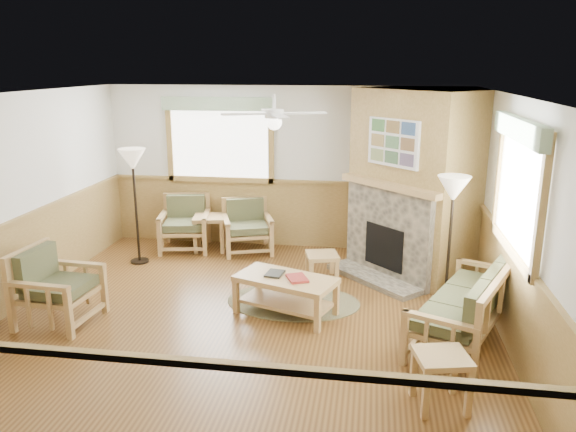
# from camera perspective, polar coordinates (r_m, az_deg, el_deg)

# --- Properties ---
(floor) EXTENTS (6.00, 6.00, 0.01)m
(floor) POSITION_cam_1_polar(r_m,az_deg,el_deg) (7.01, -4.17, -10.52)
(floor) COLOR brown
(floor) RESTS_ON ground
(ceiling) EXTENTS (6.00, 6.00, 0.01)m
(ceiling) POSITION_cam_1_polar(r_m,az_deg,el_deg) (6.33, -4.64, 12.13)
(ceiling) COLOR white
(ceiling) RESTS_ON floor
(wall_back) EXTENTS (6.00, 0.02, 2.70)m
(wall_back) POSITION_cam_1_polar(r_m,az_deg,el_deg) (9.42, -0.30, 4.91)
(wall_back) COLOR white
(wall_back) RESTS_ON floor
(wall_front) EXTENTS (6.00, 0.02, 2.70)m
(wall_front) POSITION_cam_1_polar(r_m,az_deg,el_deg) (3.86, -14.59, -11.23)
(wall_front) COLOR white
(wall_front) RESTS_ON floor
(wall_left) EXTENTS (0.02, 6.00, 2.70)m
(wall_left) POSITION_cam_1_polar(r_m,az_deg,el_deg) (7.78, -26.48, 1.07)
(wall_left) COLOR white
(wall_left) RESTS_ON floor
(wall_right) EXTENTS (0.02, 6.00, 2.70)m
(wall_right) POSITION_cam_1_polar(r_m,az_deg,el_deg) (6.57, 22.05, -0.80)
(wall_right) COLOR white
(wall_right) RESTS_ON floor
(wainscot) EXTENTS (6.00, 6.00, 1.10)m
(wainscot) POSITION_cam_1_polar(r_m,az_deg,el_deg) (6.79, -4.25, -6.30)
(wainscot) COLOR olive
(wainscot) RESTS_ON floor
(fireplace) EXTENTS (3.11, 3.11, 2.70)m
(fireplace) POSITION_cam_1_polar(r_m,az_deg,el_deg) (8.40, 12.64, 3.26)
(fireplace) COLOR olive
(fireplace) RESTS_ON floor
(window_back) EXTENTS (1.90, 0.16, 1.50)m
(window_back) POSITION_cam_1_polar(r_m,az_deg,el_deg) (9.48, -7.08, 12.04)
(window_back) COLOR white
(window_back) RESTS_ON wall_back
(window_right) EXTENTS (0.16, 1.90, 1.50)m
(window_right) POSITION_cam_1_polar(r_m,az_deg,el_deg) (6.16, 23.19, 9.31)
(window_right) COLOR white
(window_right) RESTS_ON wall_right
(ceiling_fan) EXTENTS (1.59, 1.59, 0.36)m
(ceiling_fan) POSITION_cam_1_polar(r_m,az_deg,el_deg) (6.56, -1.42, 11.93)
(ceiling_fan) COLOR white
(ceiling_fan) RESTS_ON ceiling
(sofa) EXTENTS (2.08, 1.51, 0.89)m
(sofa) POSITION_cam_1_polar(r_m,az_deg,el_deg) (6.68, 17.66, -8.37)
(sofa) COLOR tan
(sofa) RESTS_ON floor
(armchair_back_left) EXTENTS (0.93, 0.93, 0.89)m
(armchair_back_left) POSITION_cam_1_polar(r_m,az_deg,el_deg) (9.56, -10.45, -0.77)
(armchair_back_left) COLOR tan
(armchair_back_left) RESTS_ON floor
(armchair_back_right) EXTENTS (0.98, 0.98, 0.86)m
(armchair_back_right) POSITION_cam_1_polar(r_m,az_deg,el_deg) (9.30, -4.16, -1.09)
(armchair_back_right) COLOR tan
(armchair_back_right) RESTS_ON floor
(armchair_left) EXTENTS (0.88, 0.88, 0.92)m
(armchair_left) POSITION_cam_1_polar(r_m,az_deg,el_deg) (7.31, -22.33, -6.62)
(armchair_left) COLOR tan
(armchair_left) RESTS_ON floor
(coffee_table) EXTENTS (1.36, 1.00, 0.49)m
(coffee_table) POSITION_cam_1_polar(r_m,az_deg,el_deg) (7.05, -0.24, -8.09)
(coffee_table) COLOR tan
(coffee_table) RESTS_ON floor
(end_table_chairs) EXTENTS (0.60, 0.59, 0.59)m
(end_table_chairs) POSITION_cam_1_polar(r_m,az_deg,el_deg) (9.50, -7.93, -1.71)
(end_table_chairs) COLOR tan
(end_table_chairs) RESTS_ON floor
(end_table_sofa) EXTENTS (0.55, 0.54, 0.52)m
(end_table_sofa) POSITION_cam_1_polar(r_m,az_deg,el_deg) (5.48, 15.24, -15.81)
(end_table_sofa) COLOR tan
(end_table_sofa) RESTS_ON floor
(footstool) EXTENTS (0.54, 0.54, 0.38)m
(footstool) POSITION_cam_1_polar(r_m,az_deg,el_deg) (8.20, 3.48, -5.11)
(footstool) COLOR tan
(footstool) RESTS_ON floor
(braided_rug) EXTENTS (2.12, 2.12, 0.01)m
(braided_rug) POSITION_cam_1_polar(r_m,az_deg,el_deg) (7.47, 0.54, -8.70)
(braided_rug) COLOR brown
(braided_rug) RESTS_ON floor
(floor_lamp_left) EXTENTS (0.51, 0.51, 1.82)m
(floor_lamp_left) POSITION_cam_1_polar(r_m,az_deg,el_deg) (8.96, -15.21, 0.94)
(floor_lamp_left) COLOR black
(floor_lamp_left) RESTS_ON floor
(floor_lamp_right) EXTENTS (0.47, 0.47, 1.74)m
(floor_lamp_right) POSITION_cam_1_polar(r_m,az_deg,el_deg) (7.24, 16.07, -2.79)
(floor_lamp_right) COLOR black
(floor_lamp_right) RESTS_ON floor
(book_red) EXTENTS (0.32, 0.36, 0.03)m
(book_red) POSITION_cam_1_polar(r_m,az_deg,el_deg) (6.88, 0.94, -6.22)
(book_red) COLOR maroon
(book_red) RESTS_ON coffee_table
(book_dark) EXTENTS (0.24, 0.30, 0.02)m
(book_dark) POSITION_cam_1_polar(r_m,az_deg,el_deg) (7.04, -1.36, -5.77)
(book_dark) COLOR black
(book_dark) RESTS_ON coffee_table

